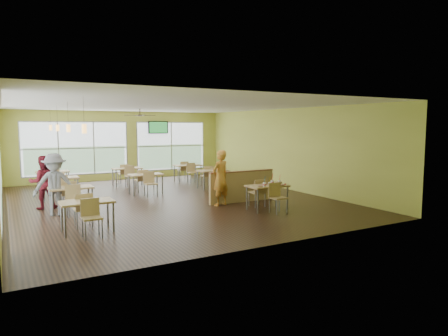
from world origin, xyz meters
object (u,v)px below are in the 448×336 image
Objects in this scene: man_plaid at (220,178)px; food_basket at (278,183)px; half_wall_divider at (242,186)px; main_table at (267,189)px.

man_plaid reaches higher than food_basket.
man_plaid is (-0.91, -0.18, 0.36)m from half_wall_divider.
half_wall_divider reaches higher than main_table.
man_plaid is 1.82m from food_basket.
main_table reaches higher than food_basket.
main_table is 1.45m from half_wall_divider.
main_table is at bearing -90.00° from half_wall_divider.
man_plaid is at bearing 125.53° from main_table.
half_wall_divider is (0.00, 1.45, -0.11)m from main_table.
main_table is 6.73× the size of food_basket.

